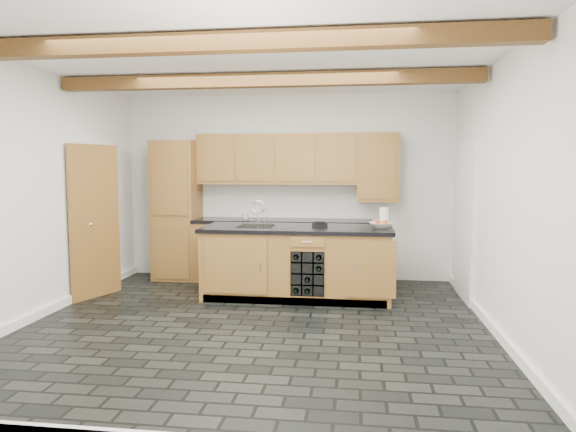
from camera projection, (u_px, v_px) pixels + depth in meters
name	position (u px, v px, depth m)	size (l,w,h in m)	color
ground	(256.00, 325.00, 5.55)	(5.00, 5.00, 0.00)	black
room_shell	(257.00, 183.00, 5.94)	(5.01, 5.00, 5.00)	white
back_cabinetry	(260.00, 216.00, 7.71)	(3.65, 0.62, 2.20)	olive
island	(297.00, 262.00, 6.73)	(2.48, 0.96, 0.93)	olive
faucet	(256.00, 223.00, 6.81)	(0.45, 0.40, 0.34)	black
kitchen_scale	(320.00, 224.00, 6.74)	(0.20, 0.13, 0.06)	black
fruit_bowl	(381.00, 225.00, 6.56)	(0.29, 0.29, 0.07)	beige
fruit_cluster	(381.00, 222.00, 6.56)	(0.16, 0.17, 0.07)	#B53418
paper_towel	(384.00, 218.00, 6.59)	(0.12, 0.12, 0.26)	white
mug	(245.00, 216.00, 7.71)	(0.11, 0.11, 0.10)	white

